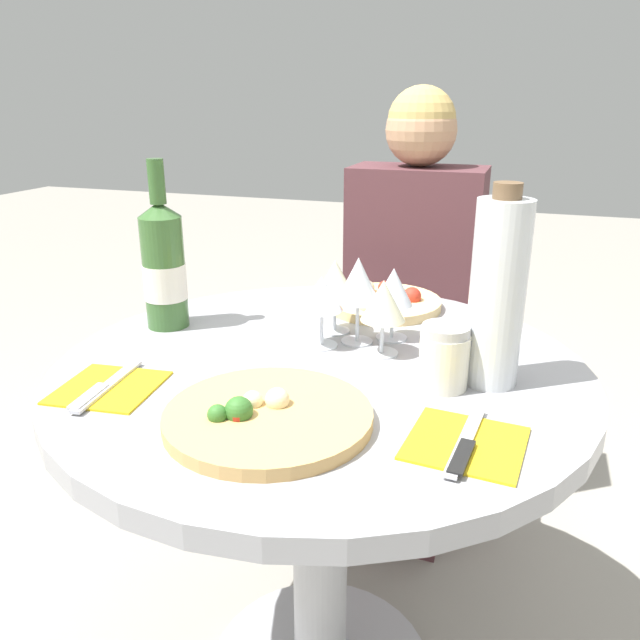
# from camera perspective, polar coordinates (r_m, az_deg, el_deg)

# --- Properties ---
(dining_table) EXTENTS (0.93, 0.93, 0.72)m
(dining_table) POSITION_cam_1_polar(r_m,az_deg,el_deg) (1.16, 0.03, -11.13)
(dining_table) COLOR #B2B2B7
(dining_table) RESTS_ON ground_plane
(chair_behind_diner) EXTENTS (0.41, 0.41, 0.89)m
(chair_behind_diner) POSITION_cam_1_polar(r_m,az_deg,el_deg) (1.90, 8.55, -2.71)
(chair_behind_diner) COLOR silver
(chair_behind_diner) RESTS_ON ground_plane
(seated_diner) EXTENTS (0.35, 0.42, 1.19)m
(seated_diner) POSITION_cam_1_polar(r_m,az_deg,el_deg) (1.74, 7.83, -1.45)
(seated_diner) COLOR #512D33
(seated_diner) RESTS_ON ground_plane
(pizza_large) EXTENTS (0.30, 0.30, 0.05)m
(pizza_large) POSITION_cam_1_polar(r_m,az_deg,el_deg) (0.90, -5.17, -8.66)
(pizza_large) COLOR tan
(pizza_large) RESTS_ON dining_table
(pizza_small_far) EXTENTS (0.25, 0.25, 0.05)m
(pizza_small_far) POSITION_cam_1_polar(r_m,az_deg,el_deg) (1.38, 5.81, 1.66)
(pizza_small_far) COLOR #E5C17F
(pizza_small_far) RESTS_ON dining_table
(wine_bottle) EXTENTS (0.08, 0.08, 0.33)m
(wine_bottle) POSITION_cam_1_polar(r_m,az_deg,el_deg) (1.26, -14.09, 4.79)
(wine_bottle) COLOR #38602D
(wine_bottle) RESTS_ON dining_table
(tall_carafe) EXTENTS (0.09, 0.09, 0.32)m
(tall_carafe) POSITION_cam_1_polar(r_m,az_deg,el_deg) (1.00, 15.91, 2.40)
(tall_carafe) COLOR silver
(tall_carafe) RESTS_ON dining_table
(sugar_shaker) EXTENTS (0.08, 0.08, 0.10)m
(sugar_shaker) POSITION_cam_1_polar(r_m,az_deg,el_deg) (1.00, 11.26, -3.34)
(sugar_shaker) COLOR silver
(sugar_shaker) RESTS_ON dining_table
(wine_glass_front_right) EXTENTS (0.08, 0.08, 0.14)m
(wine_glass_front_right) POSITION_cam_1_polar(r_m,az_deg,el_deg) (1.10, 5.80, 1.67)
(wine_glass_front_right) COLOR silver
(wine_glass_front_right) RESTS_ON dining_table
(wine_glass_center) EXTENTS (0.08, 0.08, 0.16)m
(wine_glass_center) POSITION_cam_1_polar(r_m,az_deg,el_deg) (1.14, 3.52, 3.58)
(wine_glass_center) COLOR silver
(wine_glass_center) RESTS_ON dining_table
(wine_glass_back_right) EXTENTS (0.07, 0.07, 0.14)m
(wine_glass_back_right) POSITION_cam_1_polar(r_m,az_deg,el_deg) (1.17, 6.72, 2.90)
(wine_glass_back_right) COLOR silver
(wine_glass_back_right) RESTS_ON dining_table
(wine_glass_front_left) EXTENTS (0.08, 0.08, 0.13)m
(wine_glass_front_left) POSITION_cam_1_polar(r_m,az_deg,el_deg) (1.13, 0.15, 2.30)
(wine_glass_front_left) COLOR silver
(wine_glass_front_left) RESTS_ON dining_table
(wine_glass_back_left) EXTENTS (0.08, 0.08, 0.15)m
(wine_glass_back_left) POSITION_cam_1_polar(r_m,az_deg,el_deg) (1.20, 1.39, 3.69)
(wine_glass_back_left) COLOR silver
(wine_glass_back_left) RESTS_ON dining_table
(place_setting_left) EXTENTS (0.17, 0.19, 0.01)m
(place_setting_left) POSITION_cam_1_polar(r_m,az_deg,el_deg) (1.05, -18.86, -5.87)
(place_setting_left) COLOR gold
(place_setting_left) RESTS_ON dining_table
(place_setting_right) EXTENTS (0.16, 0.19, 0.01)m
(place_setting_right) POSITION_cam_1_polar(r_m,az_deg,el_deg) (0.86, 13.15, -10.94)
(place_setting_right) COLOR gold
(place_setting_right) RESTS_ON dining_table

